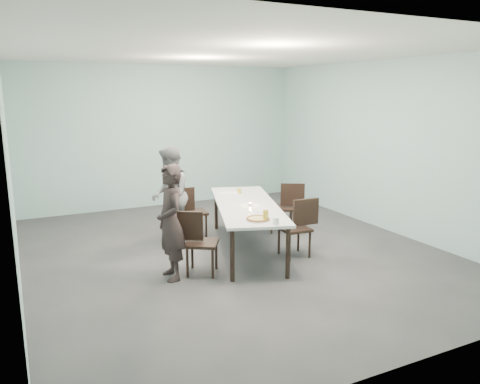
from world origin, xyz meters
name	(u,v)px	position (x,y,z in m)	size (l,w,h in m)	color
ground	(233,252)	(0.00, 0.00, 0.00)	(7.00, 7.00, 0.00)	#333335
room_shell	(232,121)	(0.00, 0.00, 2.03)	(6.02, 7.02, 3.01)	#98BFBE
table	(247,207)	(0.23, -0.01, 0.69)	(1.68, 2.75, 0.75)	white
chair_near_left	(196,238)	(-0.82, -0.57, 0.50)	(0.64, 0.58, 0.87)	black
chair_far_left	(189,209)	(-0.35, 1.00, 0.50)	(0.63, 0.46, 0.87)	black
chair_near_right	(299,223)	(0.83, -0.59, 0.50)	(0.62, 0.45, 0.87)	black
chair_far_right	(286,204)	(1.32, 0.57, 0.50)	(0.64, 0.57, 0.87)	black
diner_near	(171,222)	(-1.18, -0.59, 0.77)	(0.56, 0.37, 1.54)	black
diner_far	(170,195)	(-0.69, 0.93, 0.79)	(0.77, 0.60, 1.58)	slate
pizza	(258,219)	(-0.07, -0.95, 0.77)	(0.34, 0.34, 0.04)	white
side_plate	(262,211)	(0.22, -0.54, 0.76)	(0.18, 0.18, 0.01)	white
beer_glass	(266,215)	(0.01, -1.01, 0.82)	(0.08, 0.08, 0.15)	gold
water_tumbler	(276,221)	(0.04, -1.22, 0.80)	(0.08, 0.08, 0.09)	silver
tealight	(250,204)	(0.22, -0.16, 0.77)	(0.06, 0.06, 0.05)	silver
amber_tumbler	(239,191)	(0.47, 0.72, 0.79)	(0.07, 0.07, 0.08)	gold
menu	(229,193)	(0.31, 0.78, 0.75)	(0.30, 0.22, 0.01)	silver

